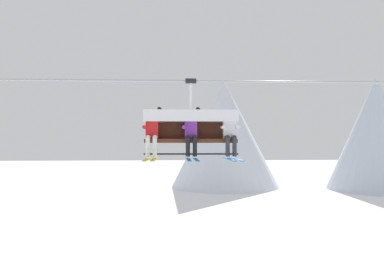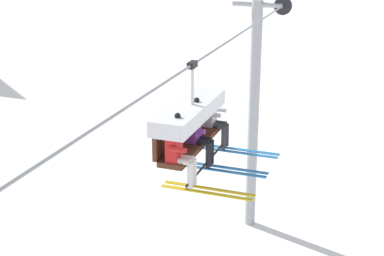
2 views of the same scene
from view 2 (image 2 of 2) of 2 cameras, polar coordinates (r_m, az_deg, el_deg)
lift_tower_far at (r=19.65m, az=6.04°, el=1.50°), size 0.36×1.88×7.99m
lift_cable at (r=10.09m, az=-1.77°, el=4.99°), size 20.19×0.05×0.05m
chairlift_chair at (r=11.25m, az=-0.33°, el=0.89°), size 2.44×0.74×1.98m
skier_red at (r=10.39m, az=-1.13°, el=-2.31°), size 0.48×1.70×1.34m
skier_purple at (r=11.27m, az=0.71°, el=-0.51°), size 0.48×1.70×1.34m
skier_white at (r=12.17m, az=2.30°, el=0.93°), size 0.46×1.70×1.23m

